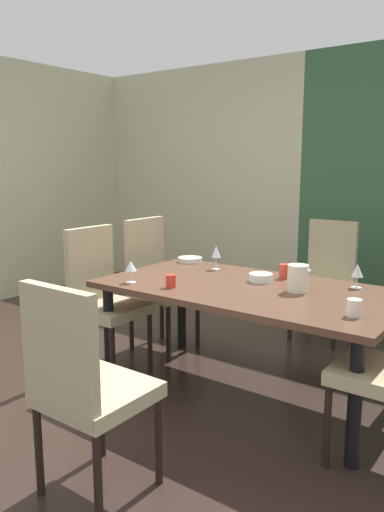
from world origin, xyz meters
TOP-DOWN VIEW (x-y plane):
  - ground_plane at (0.00, 0.00)m, footprint 5.23×5.43m
  - back_panel_interior at (-1.24, 2.66)m, footprint 2.75×0.10m
  - dining_table at (0.78, 0.42)m, footprint 1.88×1.01m
  - chair_left_far at (-0.23, 0.72)m, footprint 0.45×0.44m
  - chair_left_near at (-0.23, 0.13)m, footprint 0.45×0.44m
  - chair_head_far at (0.78, 1.76)m, footprint 0.44×0.45m
  - chair_head_near at (0.75, -0.92)m, footprint 0.44×0.44m
  - wine_glass_front at (0.34, 0.73)m, footprint 0.07×0.07m
  - wine_glass_center at (0.12, 0.06)m, footprint 0.07×0.07m
  - wine_glass_near_shelf at (1.35, 0.79)m, footprint 0.07×0.07m
  - serving_bowl_east at (0.79, 0.58)m, footprint 0.15×0.15m
  - serving_bowl_left at (0.02, 0.85)m, footprint 0.19×0.19m
  - cup_near_window at (0.87, 0.76)m, footprint 0.06×0.06m
  - cup_south at (1.54, 0.19)m, footprint 0.07×0.07m
  - cup_rear at (0.41, 0.12)m, footprint 0.06×0.06m
  - pitcher_west at (1.10, 0.49)m, footprint 0.14×0.13m

SIDE VIEW (x-z plane):
  - ground_plane at x=0.00m, z-range -0.02..0.00m
  - chair_head_near at x=0.75m, z-range 0.06..1.06m
  - chair_head_far at x=0.78m, z-range 0.06..1.06m
  - chair_left_near at x=-0.23m, z-range 0.05..1.09m
  - chair_left_far at x=-0.23m, z-range 0.05..1.10m
  - dining_table at x=0.78m, z-range 0.28..1.00m
  - serving_bowl_left at x=0.02m, z-range 0.71..0.75m
  - serving_bowl_east at x=0.79m, z-range 0.71..0.77m
  - cup_rear at x=0.41m, z-range 0.71..0.79m
  - cup_south at x=1.54m, z-range 0.71..0.80m
  - cup_near_window at x=0.87m, z-range 0.71..0.81m
  - pitcher_west at x=1.10m, z-range 0.71..0.88m
  - wine_glass_center at x=0.12m, z-range 0.75..0.89m
  - wine_glass_near_shelf at x=1.35m, z-range 0.74..0.90m
  - wine_glass_front at x=0.34m, z-range 0.75..0.93m
  - back_panel_interior at x=-1.24m, z-range 0.00..2.58m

